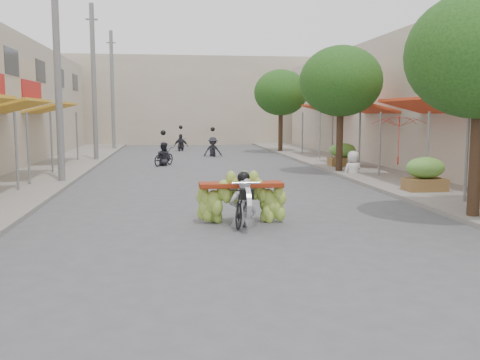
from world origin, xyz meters
name	(u,v)px	position (x,y,z in m)	size (l,w,h in m)	color
ground	(280,284)	(0.00, 0.00, 0.00)	(120.00, 120.00, 0.00)	#545459
sidewalk_left	(36,174)	(-7.00, 15.00, 0.06)	(4.00, 60.00, 0.12)	gray
sidewalk_right	(367,169)	(7.00, 15.00, 0.06)	(4.00, 60.00, 0.12)	gray
far_building	(188,101)	(0.00, 38.00, 3.50)	(20.00, 6.00, 7.00)	#BAA993
utility_pole_mid	(57,69)	(-5.40, 12.00, 4.03)	(0.60, 0.24, 8.00)	slate
utility_pole_far	(94,83)	(-5.40, 21.00, 4.03)	(0.60, 0.24, 8.00)	slate
utility_pole_back	(112,91)	(-5.40, 30.00, 4.03)	(0.60, 0.24, 8.00)	slate
street_tree_mid	(341,82)	(5.40, 14.00, 3.78)	(3.40, 3.40, 5.25)	#3A2719
street_tree_far	(281,93)	(5.40, 26.00, 3.78)	(3.40, 3.40, 5.25)	#3A2719
produce_crate_mid	(425,171)	(6.20, 8.00, 0.71)	(1.20, 0.88, 1.16)	brown
produce_crate_far	(342,153)	(6.20, 16.00, 0.71)	(1.20, 0.88, 1.16)	brown
banana_motorbike	(242,194)	(0.00, 4.23, 0.69)	(2.20, 1.79, 2.05)	black
market_umbrella	(400,114)	(6.10, 9.78, 2.46)	(2.42, 2.42, 1.72)	red
pedestrian	(353,151)	(5.71, 13.15, 1.00)	(0.96, 0.69, 1.76)	white
bg_motorbike_a	(163,150)	(-1.90, 18.30, 0.76)	(1.27, 1.62, 1.95)	black
bg_motorbike_b	(213,141)	(0.88, 23.56, 0.88)	(1.10, 1.52, 1.95)	black
bg_motorbike_c	(181,138)	(-0.86, 28.54, 0.83)	(1.06, 1.52, 1.95)	black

